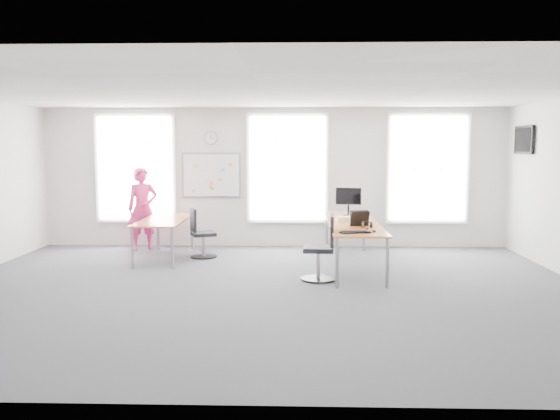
{
  "coord_description": "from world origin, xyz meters",
  "views": [
    {
      "loc": [
        0.53,
        -8.79,
        2.19
      ],
      "look_at": [
        0.22,
        1.2,
        1.1
      ],
      "focal_mm": 38.0,
      "sensor_mm": 36.0,
      "label": 1
    }
  ],
  "objects_px": {
    "monitor": "(348,199)",
    "desk_right": "(353,225)",
    "chair_right": "(322,252)",
    "person": "(143,209)",
    "chair_left": "(201,236)",
    "desk_left": "(164,222)",
    "headphones": "(367,225)",
    "keyboard": "(355,232)"
  },
  "relations": [
    {
      "from": "desk_left",
      "to": "headphones",
      "type": "relative_size",
      "value": 11.63
    },
    {
      "from": "desk_right",
      "to": "chair_left",
      "type": "distance_m",
      "value": 3.02
    },
    {
      "from": "desk_left",
      "to": "chair_right",
      "type": "bearing_deg",
      "value": -31.26
    },
    {
      "from": "person",
      "to": "monitor",
      "type": "relative_size",
      "value": 3.12
    },
    {
      "from": "desk_left",
      "to": "headphones",
      "type": "bearing_deg",
      "value": -20.68
    },
    {
      "from": "desk_right",
      "to": "headphones",
      "type": "height_order",
      "value": "headphones"
    },
    {
      "from": "chair_left",
      "to": "headphones",
      "type": "xyz_separation_m",
      "value": [
        3.06,
        -1.49,
        0.44
      ]
    },
    {
      "from": "desk_right",
      "to": "chair_right",
      "type": "distance_m",
      "value": 1.29
    },
    {
      "from": "monitor",
      "to": "chair_left",
      "type": "bearing_deg",
      "value": -165.3
    },
    {
      "from": "desk_right",
      "to": "person",
      "type": "distance_m",
      "value": 4.6
    },
    {
      "from": "person",
      "to": "headphones",
      "type": "relative_size",
      "value": 9.57
    },
    {
      "from": "desk_left",
      "to": "keyboard",
      "type": "height_order",
      "value": "keyboard"
    },
    {
      "from": "keyboard",
      "to": "desk_left",
      "type": "bearing_deg",
      "value": 130.62
    },
    {
      "from": "desk_right",
      "to": "headphones",
      "type": "bearing_deg",
      "value": -76.72
    },
    {
      "from": "person",
      "to": "keyboard",
      "type": "distance_m",
      "value": 5.17
    },
    {
      "from": "chair_right",
      "to": "person",
      "type": "height_order",
      "value": "person"
    },
    {
      "from": "desk_left",
      "to": "person",
      "type": "relative_size",
      "value": 1.22
    },
    {
      "from": "monitor",
      "to": "headphones",
      "type": "bearing_deg",
      "value": -73.5
    },
    {
      "from": "desk_left",
      "to": "chair_left",
      "type": "relative_size",
      "value": 2.18
    },
    {
      "from": "desk_left",
      "to": "monitor",
      "type": "relative_size",
      "value": 3.79
    },
    {
      "from": "chair_right",
      "to": "keyboard",
      "type": "distance_m",
      "value": 0.66
    },
    {
      "from": "desk_right",
      "to": "headphones",
      "type": "relative_size",
      "value": 18.46
    },
    {
      "from": "keyboard",
      "to": "headphones",
      "type": "xyz_separation_m",
      "value": [
        0.25,
        0.62,
        0.04
      ]
    },
    {
      "from": "chair_left",
      "to": "monitor",
      "type": "bearing_deg",
      "value": -107.54
    },
    {
      "from": "chair_left",
      "to": "desk_left",
      "type": "bearing_deg",
      "value": 74.59
    },
    {
      "from": "desk_left",
      "to": "chair_left",
      "type": "height_order",
      "value": "chair_left"
    },
    {
      "from": "chair_right",
      "to": "headphones",
      "type": "distance_m",
      "value": 0.94
    },
    {
      "from": "monitor",
      "to": "desk_right",
      "type": "bearing_deg",
      "value": -79.13
    },
    {
      "from": "desk_right",
      "to": "person",
      "type": "xyz_separation_m",
      "value": [
        -4.27,
        1.71,
        0.11
      ]
    },
    {
      "from": "person",
      "to": "headphones",
      "type": "xyz_separation_m",
      "value": [
        4.44,
        -2.41,
        -0.0
      ]
    },
    {
      "from": "chair_right",
      "to": "person",
      "type": "distance_m",
      "value": 4.65
    },
    {
      "from": "chair_right",
      "to": "monitor",
      "type": "distance_m",
      "value": 2.27
    },
    {
      "from": "desk_left",
      "to": "chair_right",
      "type": "xyz_separation_m",
      "value": [
        3.0,
        -1.82,
        -0.24
      ]
    },
    {
      "from": "desk_right",
      "to": "chair_right",
      "type": "bearing_deg",
      "value": -118.21
    },
    {
      "from": "headphones",
      "to": "keyboard",
      "type": "bearing_deg",
      "value": -110.96
    },
    {
      "from": "headphones",
      "to": "monitor",
      "type": "distance_m",
      "value": 1.71
    },
    {
      "from": "chair_right",
      "to": "desk_left",
      "type": "bearing_deg",
      "value": -117.73
    },
    {
      "from": "chair_right",
      "to": "chair_left",
      "type": "xyz_separation_m",
      "value": [
        -2.31,
        1.89,
        -0.04
      ]
    },
    {
      "from": "chair_left",
      "to": "keyboard",
      "type": "relative_size",
      "value": 1.99
    },
    {
      "from": "desk_left",
      "to": "headphones",
      "type": "xyz_separation_m",
      "value": [
        3.76,
        -1.42,
        0.16
      ]
    },
    {
      "from": "keyboard",
      "to": "person",
      "type": "bearing_deg",
      "value": 124.87
    },
    {
      "from": "desk_left",
      "to": "keyboard",
      "type": "xyz_separation_m",
      "value": [
        3.51,
        -2.04,
        0.12
      ]
    }
  ]
}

